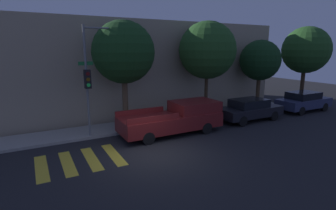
# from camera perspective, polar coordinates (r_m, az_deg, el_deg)

# --- Properties ---
(ground_plane) EXTENTS (60.00, 60.00, 0.00)m
(ground_plane) POSITION_cam_1_polar(r_m,az_deg,el_deg) (11.61, -2.98, -10.60)
(ground_plane) COLOR black
(sidewalk) EXTENTS (26.00, 2.12, 0.14)m
(sidewalk) POSITION_cam_1_polar(r_m,az_deg,el_deg) (15.33, -9.82, -4.76)
(sidewalk) COLOR gray
(sidewalk) RESTS_ON ground
(building_row) EXTENTS (26.00, 6.00, 6.28)m
(building_row) POSITION_cam_1_polar(r_m,az_deg,el_deg) (19.02, -14.48, 7.74)
(building_row) COLOR gray
(building_row) RESTS_ON ground
(crosswalk) EXTENTS (3.29, 2.60, 0.00)m
(crosswalk) POSITION_cam_1_polar(r_m,az_deg,el_deg) (11.53, -18.65, -11.43)
(crosswalk) COLOR gold
(crosswalk) RESTS_ON ground
(traffic_light_pole) EXTENTS (1.98, 0.56, 5.61)m
(traffic_light_pole) POSITION_cam_1_polar(r_m,az_deg,el_deg) (13.41, -15.95, 7.76)
(traffic_light_pole) COLOR slate
(traffic_light_pole) RESTS_ON ground
(pickup_truck) EXTENTS (5.50, 2.03, 1.65)m
(pickup_truck) POSITION_cam_1_polar(r_m,az_deg,el_deg) (14.11, 1.76, -2.82)
(pickup_truck) COLOR maroon
(pickup_truck) RESTS_ON ground
(sedan_near_corner) EXTENTS (4.28, 1.74, 1.38)m
(sedan_near_corner) POSITION_cam_1_polar(r_m,az_deg,el_deg) (17.38, 17.32, -0.89)
(sedan_near_corner) COLOR black
(sedan_near_corner) RESTS_ON ground
(sedan_middle) EXTENTS (4.23, 1.75, 1.42)m
(sedan_middle) POSITION_cam_1_polar(r_m,az_deg,el_deg) (21.47, 27.41, 0.76)
(sedan_middle) COLOR #2D3351
(sedan_middle) RESTS_ON ground
(tree_near_corner) EXTENTS (3.40, 3.40, 6.00)m
(tree_near_corner) POSITION_cam_1_polar(r_m,az_deg,el_deg) (14.63, -9.66, 11.20)
(tree_near_corner) COLOR brown
(tree_near_corner) RESTS_ON ground
(tree_midblock) EXTENTS (3.66, 3.66, 6.21)m
(tree_midblock) POSITION_cam_1_polar(r_m,az_deg,el_deg) (17.25, 8.57, 11.67)
(tree_midblock) COLOR #42301E
(tree_midblock) RESTS_ON ground
(tree_far_end) EXTENTS (2.94, 2.94, 5.12)m
(tree_far_end) POSITION_cam_1_polar(r_m,az_deg,el_deg) (20.47, 19.41, 9.13)
(tree_far_end) COLOR #4C3823
(tree_far_end) RESTS_ON ground
(tree_behind_truck) EXTENTS (3.76, 3.76, 6.25)m
(tree_behind_truck) POSITION_cam_1_polar(r_m,az_deg,el_deg) (24.46, 27.82, 10.50)
(tree_behind_truck) COLOR #42301E
(tree_behind_truck) RESTS_ON ground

